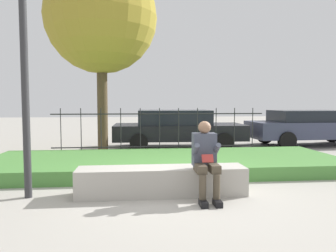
{
  "coord_description": "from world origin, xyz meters",
  "views": [
    {
      "loc": [
        -0.75,
        -5.49,
        1.58
      ],
      "look_at": [
        0.18,
        3.36,
        0.94
      ],
      "focal_mm": 35.0,
      "sensor_mm": 36.0,
      "label": 1
    }
  ],
  "objects_px": {
    "car_parked_right": "(311,126)",
    "tree_behind_fence": "(101,18)",
    "person_seated_reader": "(206,157)",
    "stone_bench": "(162,182)",
    "car_parked_center": "(177,128)",
    "street_lamp": "(24,38)"
  },
  "relations": [
    {
      "from": "car_parked_right",
      "to": "stone_bench",
      "type": "bearing_deg",
      "value": -138.16
    },
    {
      "from": "stone_bench",
      "to": "tree_behind_fence",
      "type": "height_order",
      "value": "tree_behind_fence"
    },
    {
      "from": "street_lamp",
      "to": "tree_behind_fence",
      "type": "height_order",
      "value": "tree_behind_fence"
    },
    {
      "from": "person_seated_reader",
      "to": "street_lamp",
      "type": "xyz_separation_m",
      "value": [
        -2.91,
        0.4,
        1.91
      ]
    },
    {
      "from": "stone_bench",
      "to": "car_parked_center",
      "type": "relative_size",
      "value": 0.63
    },
    {
      "from": "person_seated_reader",
      "to": "car_parked_right",
      "type": "relative_size",
      "value": 0.28
    },
    {
      "from": "street_lamp",
      "to": "tree_behind_fence",
      "type": "relative_size",
      "value": 0.74
    },
    {
      "from": "stone_bench",
      "to": "person_seated_reader",
      "type": "relative_size",
      "value": 2.25
    },
    {
      "from": "car_parked_right",
      "to": "tree_behind_fence",
      "type": "height_order",
      "value": "tree_behind_fence"
    },
    {
      "from": "stone_bench",
      "to": "tree_behind_fence",
      "type": "distance_m",
      "value": 6.24
    },
    {
      "from": "street_lamp",
      "to": "person_seated_reader",
      "type": "bearing_deg",
      "value": -7.77
    },
    {
      "from": "car_parked_right",
      "to": "street_lamp",
      "type": "relative_size",
      "value": 1.08
    },
    {
      "from": "car_parked_right",
      "to": "tree_behind_fence",
      "type": "xyz_separation_m",
      "value": [
        -7.39,
        -1.14,
        3.41
      ]
    },
    {
      "from": "car_parked_right",
      "to": "street_lamp",
      "type": "bearing_deg",
      "value": -147.37
    },
    {
      "from": "car_parked_right",
      "to": "person_seated_reader",
      "type": "bearing_deg",
      "value": -133.11
    },
    {
      "from": "person_seated_reader",
      "to": "car_parked_center",
      "type": "relative_size",
      "value": 0.28
    },
    {
      "from": "person_seated_reader",
      "to": "car_parked_right",
      "type": "xyz_separation_m",
      "value": [
        5.28,
        6.14,
        -0.0
      ]
    },
    {
      "from": "car_parked_center",
      "to": "tree_behind_fence",
      "type": "xyz_separation_m",
      "value": [
        -2.47,
        -1.15,
        3.41
      ]
    },
    {
      "from": "person_seated_reader",
      "to": "tree_behind_fence",
      "type": "distance_m",
      "value": 6.4
    },
    {
      "from": "person_seated_reader",
      "to": "car_parked_center",
      "type": "xyz_separation_m",
      "value": [
        0.36,
        6.15,
        -0.01
      ]
    },
    {
      "from": "person_seated_reader",
      "to": "street_lamp",
      "type": "bearing_deg",
      "value": 172.23
    },
    {
      "from": "person_seated_reader",
      "to": "tree_behind_fence",
      "type": "relative_size",
      "value": 0.22
    }
  ]
}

